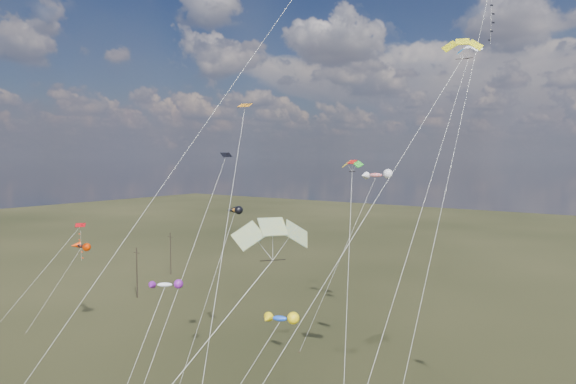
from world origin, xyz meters
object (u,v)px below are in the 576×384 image
Objects in this scene: utility_pole_near at (137,272)px; utility_pole_far at (170,253)px; novelty_black_orange at (81,246)px; diamond_black_high at (486,30)px; parafoil_yellow at (462,43)px.

utility_pole_near is 16.12m from utility_pole_far.
utility_pole_near is 0.71× the size of novelty_black_orange.
diamond_black_high is 1.25× the size of parafoil_yellow.
parafoil_yellow reaches higher than utility_pole_far.
novelty_black_orange reaches higher than utility_pole_far.
novelty_black_orange reaches higher than utility_pole_near.
novelty_black_orange is at bearing 179.45° from parafoil_yellow.
utility_pole_near is at bearing 177.55° from diamond_black_high.
novelty_black_orange is at bearing -65.69° from utility_pole_near.
novelty_black_orange is at bearing -166.73° from diamond_black_high.
parafoil_yellow is 2.75× the size of novelty_black_orange.
novelty_black_orange is (6.04, -13.37, 6.69)m from utility_pole_near.
utility_pole_near is at bearing 114.31° from novelty_black_orange.
novelty_black_orange is (-48.43, 0.47, -19.56)m from parafoil_yellow.
utility_pole_far is at bearing 119.74° from utility_pole_near.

